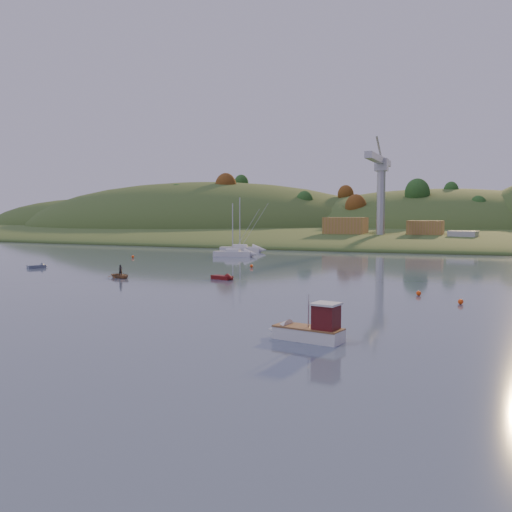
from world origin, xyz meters
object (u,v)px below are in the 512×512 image
at_px(sailboat_near, 233,253).
at_px(canoe, 121,275).
at_px(fishing_boat, 304,328).
at_px(sailboat_far, 240,249).
at_px(red_tender, 226,278).
at_px(grey_dinghy, 40,266).

relative_size(sailboat_near, canoe, 3.00).
bearing_deg(fishing_boat, sailboat_near, -50.55).
relative_size(fishing_boat, sailboat_far, 0.49).
distance_m(fishing_boat, canoe, 41.55).
xyz_separation_m(fishing_boat, sailboat_far, (-37.90, 75.55, -0.02)).
bearing_deg(canoe, fishing_boat, -105.13).
bearing_deg(sailboat_near, canoe, -94.84).
distance_m(canoe, red_tender, 13.84).
bearing_deg(fishing_boat, grey_dinghy, -20.42).
relative_size(fishing_boat, sailboat_near, 0.56).
height_order(sailboat_near, sailboat_far, sailboat_far).
bearing_deg(red_tender, canoe, -148.97).
relative_size(sailboat_far, red_tender, 3.31).
height_order(canoe, grey_dinghy, grey_dinghy).
xyz_separation_m(red_tender, grey_dinghy, (-33.06, 3.34, -0.01)).
height_order(fishing_boat, canoe, fishing_boat).
relative_size(canoe, red_tender, 0.97).
relative_size(sailboat_far, canoe, 3.42).
bearing_deg(canoe, red_tender, -52.64).
distance_m(sailboat_near, grey_dinghy, 36.59).
bearing_deg(canoe, sailboat_near, 25.24).
height_order(canoe, red_tender, red_tender).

